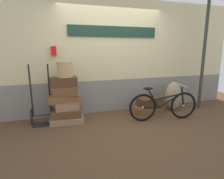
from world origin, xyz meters
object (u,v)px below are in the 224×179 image
object	(u,v)px
burlap_sack	(173,96)
wicker_basket	(65,69)
suitcase_1	(67,113)
suitcase_4	(65,91)
suitcase_3	(65,98)
suitcase_5	(63,82)
luggage_trolley	(42,111)
suitcase_0	(67,120)
suitcase_2	(67,106)
suitcase_7	(150,102)
bicycle	(163,106)
suitcase_6	(148,109)

from	to	relation	value
burlap_sack	wicker_basket	bearing A→B (deg)	-179.46
suitcase_1	suitcase_4	distance (m)	0.49
suitcase_1	suitcase_3	xyz separation A→B (m)	(-0.01, 0.05, 0.32)
suitcase_4	wicker_basket	xyz separation A→B (m)	(0.02, 0.03, 0.45)
suitcase_5	luggage_trolley	size ratio (longest dim) A/B	0.43
suitcase_5	suitcase_0	bearing A→B (deg)	-39.58
suitcase_2	luggage_trolley	distance (m)	0.53
suitcase_4	suitcase_5	xyz separation A→B (m)	(-0.03, 0.03, 0.19)
suitcase_4	wicker_basket	bearing A→B (deg)	61.24
suitcase_7	suitcase_1	bearing A→B (deg)	179.55
suitcase_1	suitcase_7	size ratio (longest dim) A/B	1.14
bicycle	suitcase_2	bearing A→B (deg)	166.11
suitcase_2	luggage_trolley	bearing A→B (deg)	162.59
suitcase_5	burlap_sack	world-z (taller)	suitcase_5
suitcase_0	wicker_basket	bearing A→B (deg)	75.59
suitcase_5	suitcase_6	world-z (taller)	suitcase_5
suitcase_4	suitcase_6	xyz separation A→B (m)	(1.97, 0.04, -0.61)
suitcase_2	suitcase_4	bearing A→B (deg)	-150.96
suitcase_6	wicker_basket	distance (m)	2.22
suitcase_7	suitcase_4	bearing A→B (deg)	179.63
wicker_basket	suitcase_3	bearing A→B (deg)	138.23
suitcase_6	suitcase_1	bearing A→B (deg)	175.39
suitcase_5	suitcase_4	bearing A→B (deg)	-47.72
suitcase_0	wicker_basket	distance (m)	1.08
suitcase_5	suitcase_6	distance (m)	2.15
suitcase_6	wicker_basket	size ratio (longest dim) A/B	2.05
suitcase_6	bicycle	bearing A→B (deg)	-87.02
suitcase_1	suitcase_4	world-z (taller)	suitcase_4
suitcase_0	bicycle	bearing A→B (deg)	-9.21
suitcase_0	suitcase_7	size ratio (longest dim) A/B	1.29
suitcase_5	bicycle	xyz separation A→B (m)	(2.08, -0.52, -0.55)
luggage_trolley	suitcase_3	bearing A→B (deg)	-10.11
suitcase_1	suitcase_5	world-z (taller)	suitcase_5
suitcase_6	wicker_basket	world-z (taller)	wicker_basket
suitcase_5	suitcase_7	world-z (taller)	suitcase_5
suitcase_0	suitcase_7	distance (m)	2.01
suitcase_7	luggage_trolley	bearing A→B (deg)	176.35
suitcase_6	bicycle	distance (m)	0.59
suitcase_4	suitcase_7	distance (m)	2.06
suitcase_7	burlap_sack	size ratio (longest dim) A/B	0.73
suitcase_4	suitcase_7	world-z (taller)	suitcase_4
suitcase_0	bicycle	world-z (taller)	bicycle
suitcase_4	burlap_sack	bearing A→B (deg)	4.74
wicker_basket	suitcase_6	bearing A→B (deg)	0.50
suitcase_1	bicycle	distance (m)	2.11
suitcase_2	suitcase_5	bearing A→B (deg)	157.43
suitcase_4	burlap_sack	distance (m)	2.71
burlap_sack	bicycle	xyz separation A→B (m)	(-0.64, -0.54, -0.04)
suitcase_3	suitcase_6	xyz separation A→B (m)	(1.98, -0.01, -0.45)
suitcase_0	suitcase_3	bearing A→B (deg)	114.68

